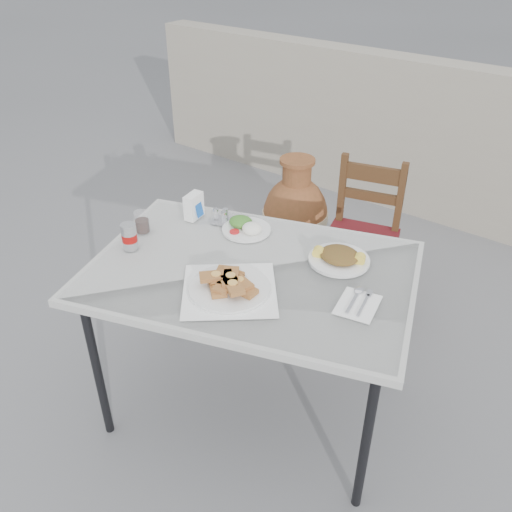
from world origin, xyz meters
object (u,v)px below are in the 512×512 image
Objects in this scene: napkin_holder at (194,206)px; terracotta_urn at (295,216)px; salad_chopped_plate at (339,257)px; chair at (361,236)px; cola_glass at (142,223)px; condiment_caddy at (222,218)px; cafe_table at (251,279)px; soda_can at (129,236)px; salad_rice_plate at (246,227)px; pide_plate at (229,283)px.

terracotta_urn is (-0.08, 1.05, -0.54)m from napkin_holder.
chair reaches higher than salad_chopped_plate.
cola_glass is at bearing -91.17° from terracotta_urn.
napkin_holder is 1.02× the size of condiment_caddy.
cafe_table is at bearing -135.07° from salad_chopped_plate.
soda_can is at bearing -88.27° from terracotta_urn.
napkin_holder is 1.12m from chair.
salad_rice_plate is 0.30× the size of terracotta_urn.
salad_chopped_plate reaches higher than cafe_table.
terracotta_urn is at bearing 131.46° from salad_chopped_plate.
napkin_holder is (0.03, 0.39, 0.00)m from soda_can.
cola_glass reaches higher than condiment_caddy.
chair reaches higher than condiment_caddy.
condiment_caddy is at bearing 67.96° from soda_can.
cola_glass reaches higher than terracotta_urn.
salad_rice_plate is 1.84× the size of napkin_holder.
cafe_table is at bearing -33.09° from condiment_caddy.
salad_rice_plate is at bearing 132.03° from cafe_table.
salad_chopped_plate is at bearing 44.93° from cafe_table.
salad_rice_plate is 0.25× the size of chair.
cafe_table is 12.95× the size of soda_can.
cola_glass is 0.11× the size of chair.
pide_plate is 0.64m from cola_glass.
salad_rice_plate is 0.96m from chair.
salad_chopped_plate is at bearing -3.11° from napkin_holder.
chair is at bearing 90.34° from cafe_table.
soda_can reaches higher than cafe_table.
salad_chopped_plate is at bearing 30.61° from soda_can.
cola_glass reaches higher than pide_plate.
soda_can is at bearing -63.29° from cola_glass.
salad_rice_plate is at bearing 2.45° from condiment_caddy.
salad_rice_plate is 1.89× the size of soda_can.
pide_plate is 0.64m from napkin_holder.
cafe_table is 0.21m from pide_plate.
soda_can reaches higher than terracotta_urn.
terracotta_urn is (-0.60, 1.41, -0.51)m from pide_plate.
cola_glass is at bearing -122.04° from napkin_holder.
soda_can is 0.99× the size of condiment_caddy.
cafe_table is at bearing -104.28° from chair.
soda_can reaches higher than salad_chopped_plate.
chair reaches higher than pide_plate.
condiment_caddy is (0.14, 0.05, -0.04)m from napkin_holder.
napkin_holder is at bearing -85.84° from terracotta_urn.
pide_plate is 4.22× the size of condiment_caddy.
salad_chopped_plate is 0.63m from condiment_caddy.
chair is (0.59, 1.16, -0.41)m from cola_glass.
cafe_table is at bearing 6.10° from cola_glass.
napkin_holder is at bearing 145.27° from pide_plate.
cola_glass reaches higher than salad_rice_plate.
salad_chopped_plate is (0.49, 0.04, 0.00)m from salad_rice_plate.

